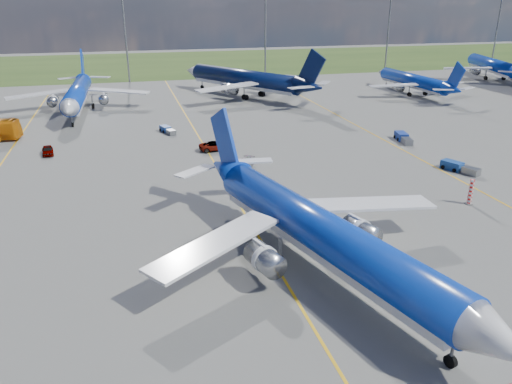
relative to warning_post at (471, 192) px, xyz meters
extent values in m
plane|color=#585856|center=(-26.00, -8.00, -1.50)|extent=(400.00, 400.00, 0.00)
cube|color=#2D4719|center=(-26.00, 142.00, -1.50)|extent=(400.00, 80.00, 0.01)
cube|color=gold|center=(-26.00, 22.00, -1.49)|extent=(0.25, 160.00, 0.02)
cube|color=gold|center=(-56.00, 32.00, -1.49)|extent=(0.25, 120.00, 0.02)
cube|color=gold|center=(4.00, 32.00, -1.49)|extent=(0.25, 120.00, 0.02)
cylinder|color=slate|center=(-36.00, 102.00, 9.50)|extent=(0.50, 0.50, 22.00)
cylinder|color=slate|center=(4.00, 102.00, 9.50)|extent=(0.50, 0.50, 22.00)
cylinder|color=slate|center=(44.00, 102.00, 9.50)|extent=(0.50, 0.50, 22.00)
cylinder|color=slate|center=(84.00, 102.00, 9.50)|extent=(0.50, 0.50, 22.00)
cylinder|color=red|center=(0.00, 0.00, 0.00)|extent=(0.50, 0.50, 3.00)
imported|color=#999999|center=(-49.93, 33.36, -0.83)|extent=(2.11, 4.13, 1.35)
imported|color=#999999|center=(-24.63, 29.07, -0.78)|extent=(5.44, 2.98, 1.45)
imported|color=#999999|center=(-22.39, 19.31, -0.86)|extent=(3.98, 4.64, 1.28)
cube|color=navy|center=(5.63, 11.41, -0.90)|extent=(2.57, 3.22, 1.20)
cube|color=slate|center=(6.80, 8.82, -1.01)|extent=(2.10, 2.53, 0.98)
cube|color=navy|center=(-31.24, 42.95, -0.98)|extent=(2.01, 2.74, 1.04)
cube|color=slate|center=(-30.48, 40.63, -1.08)|extent=(1.66, 2.14, 0.85)
cube|color=navy|center=(6.88, 27.30, -0.88)|extent=(2.16, 3.21, 1.25)
cube|color=slate|center=(6.27, 24.41, -0.99)|extent=(1.80, 2.50, 1.02)
camera|label=1|loc=(-37.77, -45.63, 21.04)|focal=35.00mm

